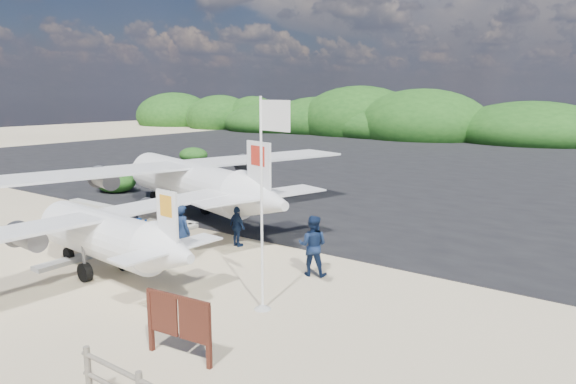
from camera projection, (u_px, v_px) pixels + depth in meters
name	position (u px, v px, depth m)	size (l,w,h in m)	color
ground	(179.00, 284.00, 15.37)	(160.00, 160.00, 0.00)	beige
asphalt_apron	(473.00, 168.00, 39.33)	(90.00, 50.00, 0.04)	#B2B2B2
lagoon	(59.00, 228.00, 21.72)	(9.00, 7.00, 0.40)	#B2B2B2
vegetation_band	(536.00, 143.00, 59.30)	(124.00, 8.00, 4.40)	#B2B2B2
baggage_cart	(118.00, 241.00, 19.89)	(2.46, 1.41, 1.23)	#0B36A6
flagpole	(263.00, 309.00, 13.57)	(1.11, 0.46, 5.55)	white
signboard	(180.00, 359.00, 11.01)	(1.80, 0.17, 1.48)	#4C2015
crew_a	(183.00, 232.00, 17.39)	(0.72, 0.47, 1.96)	#112041
crew_b	(313.00, 245.00, 15.96)	(0.93, 0.73, 1.92)	#112041
crew_c	(237.00, 227.00, 19.03)	(0.89, 0.37, 1.51)	#112041
aircraft_small	(341.00, 155.00, 47.87)	(8.24, 8.24, 2.97)	#B2B2B2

